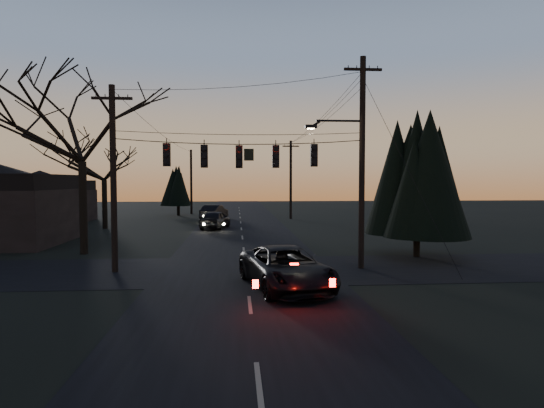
{
  "coord_description": "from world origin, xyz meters",
  "views": [
    {
      "loc": [
        -0.45,
        -11.13,
        4.21
      ],
      "look_at": [
        1.09,
        8.26,
        3.19
      ],
      "focal_mm": 30.0,
      "sensor_mm": 36.0,
      "label": 1
    }
  ],
  "objects": [
    {
      "name": "bare_tree_left",
      "position": [
        -9.12,
        15.39,
        7.37
      ],
      "size": [
        9.57,
        9.57,
        10.54
      ],
      "color": "black",
      "rests_on": "ground"
    },
    {
      "name": "utility_pole_left",
      "position": [
        -6.0,
        10.0,
        0.0
      ],
      "size": [
        1.8,
        0.3,
        8.5
      ],
      "primitive_type": null,
      "color": "black",
      "rests_on": "ground"
    },
    {
      "name": "suv_near",
      "position": [
        1.47,
        6.22,
        0.8
      ],
      "size": [
        3.79,
        6.17,
        1.6
      ],
      "primitive_type": "imported",
      "rotation": [
        0.0,
        0.0,
        0.21
      ],
      "color": "black",
      "rests_on": "ground"
    },
    {
      "name": "utility_pole_far_r",
      "position": [
        5.5,
        38.0,
        0.0
      ],
      "size": [
        1.8,
        0.3,
        8.5
      ],
      "primitive_type": null,
      "color": "black",
      "rests_on": "ground"
    },
    {
      "name": "main_road",
      "position": [
        0.0,
        20.0,
        0.01
      ],
      "size": [
        8.0,
        120.0,
        0.02
      ],
      "primitive_type": "cube",
      "color": "black",
      "rests_on": "ground"
    },
    {
      "name": "cross_road",
      "position": [
        0.0,
        10.0,
        0.01
      ],
      "size": [
        60.0,
        7.0,
        0.02
      ],
      "primitive_type": "cube",
      "color": "black",
      "rests_on": "ground"
    },
    {
      "name": "span_signal_assembly",
      "position": [
        -0.24,
        10.0,
        5.34
      ],
      "size": [
        11.5,
        0.44,
        1.47
      ],
      "color": "black",
      "rests_on": "ground"
    },
    {
      "name": "evergreen_dist",
      "position": [
        -7.33,
        43.78,
        3.37
      ],
      "size": [
        3.29,
        3.29,
        5.56
      ],
      "color": "black",
      "rests_on": "ground"
    },
    {
      "name": "house_left_far",
      "position": [
        -20.0,
        36.0,
        2.6
      ],
      "size": [
        9.0,
        7.0,
        5.2
      ],
      "color": "black",
      "rests_on": "ground"
    },
    {
      "name": "utility_pole_right",
      "position": [
        5.5,
        10.0,
        0.0
      ],
      "size": [
        5.0,
        0.3,
        10.0
      ],
      "primitive_type": null,
      "color": "black",
      "rests_on": "ground"
    },
    {
      "name": "evergreen_right",
      "position": [
        9.44,
        12.95,
        4.24
      ],
      "size": [
        4.49,
        4.49,
        7.29
      ],
      "color": "black",
      "rests_on": "ground"
    },
    {
      "name": "sedan_oncoming_a",
      "position": [
        -2.27,
        28.37,
        0.8
      ],
      "size": [
        2.83,
        4.97,
        1.59
      ],
      "primitive_type": "imported",
      "rotation": [
        0.0,
        0.0,
        2.93
      ],
      "color": "black",
      "rests_on": "ground"
    },
    {
      "name": "utility_pole_far_l",
      "position": [
        -6.0,
        46.0,
        0.0
      ],
      "size": [
        0.3,
        0.3,
        8.0
      ],
      "primitive_type": null,
      "color": "black",
      "rests_on": "ground"
    },
    {
      "name": "sedan_oncoming_b",
      "position": [
        -2.75,
        37.1,
        0.79
      ],
      "size": [
        2.92,
        5.1,
        1.59
      ],
      "primitive_type": "imported",
      "rotation": [
        0.0,
        0.0,
        2.87
      ],
      "color": "black",
      "rests_on": "ground"
    },
    {
      "name": "bare_tree_dist",
      "position": [
        -11.84,
        29.26,
        5.93
      ],
      "size": [
        6.89,
        6.89,
        8.48
      ],
      "color": "black",
      "rests_on": "ground"
    },
    {
      "name": "ground_plane",
      "position": [
        0.0,
        0.0,
        0.0
      ],
      "size": [
        160.0,
        160.0,
        0.0
      ],
      "primitive_type": "plane",
      "color": "black"
    }
  ]
}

